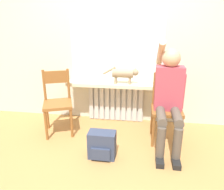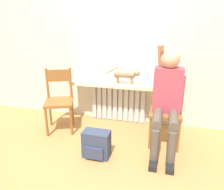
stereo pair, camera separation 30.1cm
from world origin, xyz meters
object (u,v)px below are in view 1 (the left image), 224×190
Objects in this scene: chair_right at (167,107)px; backpack at (102,145)px; chair_left at (58,101)px; person at (169,94)px; cat at (124,73)px.

chair_right reaches higher than backpack.
chair_left is 0.67× the size of person.
person is 0.77m from cat.
chair_left is 1.03m from cat.
cat is 1.12m from backpack.
chair_right is at bearing 90.47° from person.
person reaches higher than backpack.
chair_left is at bearing 144.00° from backpack.
chair_left is 1.70× the size of cat.
backpack is (-0.76, -0.54, -0.30)m from chair_right.
cat is at bearing 0.67° from chair_left.
chair_left is 1.51m from person.
cat reaches higher than chair_right.
backpack is (-0.76, -0.41, -0.53)m from person.
backpack is at bearing -57.33° from chair_left.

